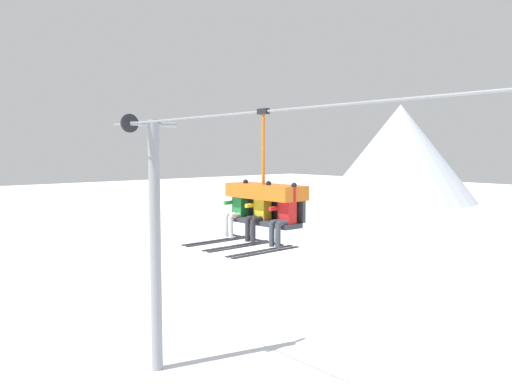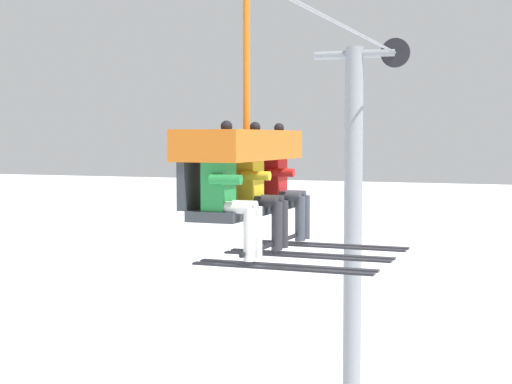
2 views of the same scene
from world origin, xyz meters
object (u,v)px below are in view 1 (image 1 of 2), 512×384
object	(u,v)px
lift_tower_near	(155,240)
skier_yellow	(258,211)
skier_green	(236,208)
chairlift_chair	(266,197)
skier_red	(283,215)

from	to	relation	value
lift_tower_near	skier_yellow	bearing A→B (deg)	-8.72
skier_yellow	skier_green	bearing A→B (deg)	180.00
lift_tower_near	chairlift_chair	size ratio (longest dim) A/B	2.97
lift_tower_near	skier_green	xyz separation A→B (m)	(5.27, -0.92, 1.53)
skier_yellow	skier_red	distance (m)	0.75
chairlift_chair	skier_green	bearing A→B (deg)	-163.93
lift_tower_near	skier_green	bearing A→B (deg)	-9.94
lift_tower_near	chairlift_chair	xyz separation A→B (m)	(6.01, -0.71, 1.82)
skier_green	skier_red	world-z (taller)	same
chairlift_chair	skier_red	distance (m)	0.83
skier_green	skier_yellow	bearing A→B (deg)	0.00
skier_yellow	skier_red	xyz separation A→B (m)	(0.75, 0.00, 0.00)
lift_tower_near	skier_red	distance (m)	6.99
lift_tower_near	skier_green	size ratio (longest dim) A/B	4.79
skier_green	skier_yellow	world-z (taller)	same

